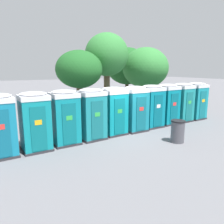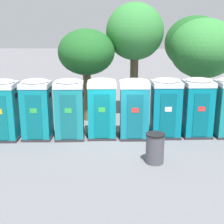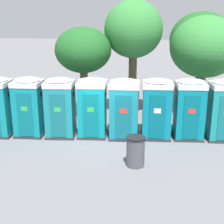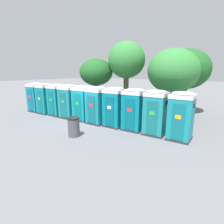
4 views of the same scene
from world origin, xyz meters
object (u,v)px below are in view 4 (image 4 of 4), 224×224
Objects in this scene: street_tree_2 at (96,73)px; portapotty_8 at (156,112)px; street_tree_0 at (127,61)px; portapotty_4 at (83,103)px; portapotty_1 at (45,98)px; street_tree_1 at (187,69)px; portapotty_5 at (97,105)px; street_tree_3 at (173,71)px; portapotty_3 at (69,101)px; portapotty_0 at (36,97)px; portapotty_7 at (134,109)px; portapotty_9 at (181,116)px; trash_can at (74,127)px; portapotty_6 at (115,107)px; portapotty_2 at (57,100)px.

portapotty_8 is at bearing -17.87° from street_tree_2.
portapotty_4 is at bearing -111.49° from street_tree_0.
portapotty_1 is 12.06m from street_tree_1.
street_tree_2 is (3.11, 3.01, 2.10)m from portapotty_1.
portapotty_4 and portapotty_8 have the same top height.
portapotty_5 is at bearing -118.57° from street_tree_1.
street_tree_0 is at bearing 89.54° from portapotty_5.
street_tree_3 is (5.00, 4.04, 2.22)m from portapotty_4.
portapotty_3 is 1.00× the size of portapotty_8.
street_tree_1 is 1.17× the size of street_tree_2.
portapotty_5 is 4.00m from street_tree_2.
portapotty_0 is at bearing -174.08° from portapotty_4.
portapotty_7 is 2.73m from portapotty_9.
portapotty_1 is 0.44× the size of street_tree_0.
portapotty_8 is 7.04m from street_tree_2.
portapotty_4 is 0.56× the size of street_tree_2.
street_tree_0 is at bearing -137.89° from street_tree_1.
portapotty_0 reaches higher than trash_can.
street_tree_2 is (0.40, 2.72, 2.10)m from portapotty_3.
portapotty_5 is at bearing 0.65° from portapotty_4.
street_tree_0 reaches higher than portapotty_5.
portapotty_5 is 8.22m from street_tree_1.
portapotty_5 is at bearing -170.53° from portapotty_6.
portapotty_4 is 4.09m from portapotty_7.
street_tree_0 reaches higher than portapotty_3.
street_tree_2 reaches higher than portapotty_6.
portapotty_7 is (1.36, 0.14, 0.00)m from portapotty_6.
portapotty_3 is 8.19m from portapotty_9.
portapotty_2 is 6.40m from street_tree_0.
portapotty_0 is at bearing -174.66° from portapotty_8.
portapotty_3 is at bearing -173.85° from portapotty_7.
portapotty_1 is at bearing 160.92° from trash_can.
portapotty_4 is 3.41m from street_tree_2.
portapotty_1 is at bearing -173.06° from portapotty_4.
street_tree_0 is 1.15× the size of street_tree_3.
portapotty_7 is 3.69m from trash_can.
street_tree_2 reaches higher than portapotty_3.
portapotty_6 is at bearing -174.05° from portapotty_7.
portapotty_8 is 5.93m from street_tree_0.
portapotty_3 is at bearing -132.29° from street_tree_1.
portapotty_1 is 10.92m from portapotty_9.
trash_can is at bearing -123.82° from portapotty_7.
portapotty_8 is at bearing -87.26° from street_tree_1.
portapotty_5 is 4.66m from street_tree_0.
portapotty_0 is 1.00× the size of portapotty_8.
portapotty_8 is at bearing 42.31° from trash_can.
portapotty_2 is 5.37m from trash_can.
portapotty_1 and portapotty_4 have the same top height.
portapotty_4 is 5.46m from portapotty_8.
portapotty_4 reaches higher than trash_can.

